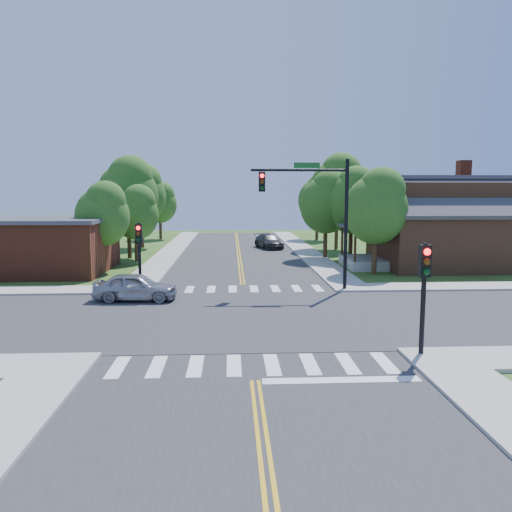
{
  "coord_description": "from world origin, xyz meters",
  "views": [
    {
      "loc": [
        -0.66,
        -21.28,
        5.44
      ],
      "look_at": [
        0.6,
        3.87,
        2.2
      ],
      "focal_mm": 35.0,
      "sensor_mm": 36.0,
      "label": 1
    }
  ],
  "objects": [
    {
      "name": "signal_mast_ne",
      "position": [
        3.91,
        5.59,
        4.85
      ],
      "size": [
        5.3,
        0.42,
        7.2
      ],
      "color": "black",
      "rests_on": "ground"
    },
    {
      "name": "car_silver",
      "position": [
        -5.46,
        3.5,
        0.7
      ],
      "size": [
        2.1,
        4.29,
        1.4
      ],
      "primitive_type": "imported",
      "rotation": [
        0.0,
        0.0,
        1.52
      ],
      "color": "#A2A3A9",
      "rests_on": "ground"
    },
    {
      "name": "road_ns",
      "position": [
        0.0,
        0.0,
        0.02
      ],
      "size": [
        10.0,
        90.0,
        0.04
      ],
      "primitive_type": "cube",
      "color": "#2D2D30",
      "rests_on": "ground"
    },
    {
      "name": "tree_e_d",
      "position": [
        9.17,
        34.87,
        4.86
      ],
      "size": [
        4.37,
        4.15,
        7.42
      ],
      "color": "#382314",
      "rests_on": "ground"
    },
    {
      "name": "stop_bar",
      "position": [
        2.5,
        -7.6,
        0.0
      ],
      "size": [
        4.6,
        0.45,
        0.09
      ],
      "primitive_type": "cube",
      "color": "white",
      "rests_on": "ground"
    },
    {
      "name": "building_nw",
      "position": [
        -14.2,
        13.2,
        1.88
      ],
      "size": [
        10.4,
        8.4,
        3.73
      ],
      "color": "brown",
      "rests_on": "ground"
    },
    {
      "name": "sidewalk_nw",
      "position": [
        -15.82,
        15.82,
        0.07
      ],
      "size": [
        40.0,
        40.0,
        0.14
      ],
      "color": "#9E9B93",
      "rests_on": "ground"
    },
    {
      "name": "tree_w_b",
      "position": [
        -8.99,
        20.11,
        5.51
      ],
      "size": [
        4.95,
        4.7,
        8.41
      ],
      "color": "#382314",
      "rests_on": "ground"
    },
    {
      "name": "road_ew",
      "position": [
        0.0,
        0.0,
        0.03
      ],
      "size": [
        90.0,
        10.0,
        0.04
      ],
      "primitive_type": "cube",
      "color": "#2D2D30",
      "rests_on": "ground"
    },
    {
      "name": "tree_w_c",
      "position": [
        -9.31,
        27.95,
        5.37
      ],
      "size": [
        4.82,
        4.58,
        8.2
      ],
      "color": "#382314",
      "rests_on": "ground"
    },
    {
      "name": "tree_w_d",
      "position": [
        -8.77,
        36.85,
        4.33
      ],
      "size": [
        3.89,
        3.7,
        6.61
      ],
      "color": "#382314",
      "rests_on": "ground"
    },
    {
      "name": "intersection_patch",
      "position": [
        0.0,
        0.0,
        0.0
      ],
      "size": [
        10.2,
        10.2,
        0.06
      ],
      "primitive_type": "cube",
      "color": "#2D2D30",
      "rests_on": "ground"
    },
    {
      "name": "tree_e_c",
      "position": [
        9.42,
        25.52,
        5.97
      ],
      "size": [
        5.35,
        5.09,
        9.1
      ],
      "color": "#382314",
      "rests_on": "ground"
    },
    {
      "name": "sidewalk_ne",
      "position": [
        15.82,
        15.82,
        0.07
      ],
      "size": [
        40.0,
        40.0,
        0.14
      ],
      "color": "#9E9B93",
      "rests_on": "ground"
    },
    {
      "name": "tree_e_b",
      "position": [
        9.0,
        18.06,
        4.92
      ],
      "size": [
        4.42,
        4.2,
        7.51
      ],
      "color": "#382314",
      "rests_on": "ground"
    },
    {
      "name": "ground",
      "position": [
        0.0,
        0.0,
        0.0
      ],
      "size": [
        100.0,
        100.0,
        0.0
      ],
      "primitive_type": "plane",
      "color": "#2F4916",
      "rests_on": "ground"
    },
    {
      "name": "signal_pole_se",
      "position": [
        5.6,
        -5.62,
        2.66
      ],
      "size": [
        0.34,
        0.42,
        3.8
      ],
      "color": "black",
      "rests_on": "ground"
    },
    {
      "name": "house_ne",
      "position": [
        15.11,
        14.23,
        3.33
      ],
      "size": [
        13.05,
        8.8,
        7.11
      ],
      "color": "#352512",
      "rests_on": "ground"
    },
    {
      "name": "crosswalk_north",
      "position": [
        0.0,
        6.2,
        0.05
      ],
      "size": [
        8.85,
        2.0,
        0.01
      ],
      "color": "white",
      "rests_on": "ground"
    },
    {
      "name": "signal_pole_nw",
      "position": [
        -5.6,
        5.58,
        2.66
      ],
      "size": [
        0.34,
        0.42,
        3.8
      ],
      "color": "black",
      "rests_on": "ground"
    },
    {
      "name": "tree_house",
      "position": [
        7.12,
        18.95,
        4.74
      ],
      "size": [
        4.26,
        4.04,
        7.23
      ],
      "color": "#382314",
      "rests_on": "ground"
    },
    {
      "name": "tree_w_a",
      "position": [
        -9.3,
        13.02,
        4.06
      ],
      "size": [
        3.65,
        3.46,
        6.2
      ],
      "color": "#382314",
      "rests_on": "ground"
    },
    {
      "name": "tree_bldg",
      "position": [
        -8.01,
        18.04,
        3.96
      ],
      "size": [
        3.56,
        3.38,
        6.05
      ],
      "color": "#382314",
      "rests_on": "ground"
    },
    {
      "name": "tree_e_a",
      "position": [
        8.91,
        11.03,
        4.62
      ],
      "size": [
        4.15,
        3.94,
        7.06
      ],
      "color": "#382314",
      "rests_on": "ground"
    },
    {
      "name": "crosswalk_south",
      "position": [
        0.0,
        -6.2,
        0.05
      ],
      "size": [
        8.85,
        2.0,
        0.01
      ],
      "color": "white",
      "rests_on": "ground"
    },
    {
      "name": "centerline",
      "position": [
        0.0,
        0.0,
        0.05
      ],
      "size": [
        0.3,
        90.0,
        0.01
      ],
      "color": "gold",
      "rests_on": "ground"
    },
    {
      "name": "car_dgrey",
      "position": [
        2.96,
        26.46,
        0.66
      ],
      "size": [
        4.03,
        5.44,
        1.32
      ],
      "primitive_type": "imported",
      "rotation": [
        0.0,
        0.0,
        0.25
      ],
      "color": "#282A2C",
      "rests_on": "ground"
    }
  ]
}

